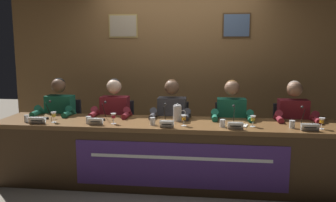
{
  "coord_description": "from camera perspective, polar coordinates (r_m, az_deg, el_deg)",
  "views": [
    {
      "loc": [
        0.49,
        -4.08,
        1.66
      ],
      "look_at": [
        0.0,
        0.0,
        1.01
      ],
      "focal_mm": 38.21,
      "sensor_mm": 36.0,
      "label": 1
    }
  ],
  "objects": [
    {
      "name": "panelist_far_left",
      "position": [
        4.96,
        -17.15,
        -2.43
      ],
      "size": [
        0.51,
        0.48,
        1.22
      ],
      "color": "black",
      "rests_on": "ground_plane"
    },
    {
      "name": "water_pitcher_central",
      "position": [
        4.26,
        1.52,
        -1.92
      ],
      "size": [
        0.15,
        0.1,
        0.21
      ],
      "color": "silver",
      "rests_on": "conference_table"
    },
    {
      "name": "water_cup_center",
      "position": [
        4.06,
        -2.47,
        -3.3
      ],
      "size": [
        0.06,
        0.06,
        0.08
      ],
      "color": "silver",
      "rests_on": "conference_table"
    },
    {
      "name": "juice_glass_far_left",
      "position": [
        4.38,
        -17.78,
        -2.16
      ],
      "size": [
        0.06,
        0.06,
        0.12
      ],
      "color": "white",
      "rests_on": "conference_table"
    },
    {
      "name": "chair_left",
      "position": [
        4.96,
        -7.99,
        -5.39
      ],
      "size": [
        0.44,
        0.44,
        0.89
      ],
      "color": "black",
      "rests_on": "ground_plane"
    },
    {
      "name": "conference_table",
      "position": [
        4.16,
        -0.12,
        -6.85
      ],
      "size": [
        4.09,
        0.74,
        0.76
      ],
      "color": "brown",
      "rests_on": "ground_plane"
    },
    {
      "name": "water_cup_right",
      "position": [
        4.0,
        8.68,
        -3.59
      ],
      "size": [
        0.06,
        0.06,
        0.08
      ],
      "color": "silver",
      "rests_on": "conference_table"
    },
    {
      "name": "juice_glass_left",
      "position": [
        4.14,
        -8.71,
        -2.46
      ],
      "size": [
        0.06,
        0.06,
        0.12
      ],
      "color": "white",
      "rests_on": "conference_table"
    },
    {
      "name": "nameplate_right",
      "position": [
        3.91,
        10.71,
        -3.9
      ],
      "size": [
        0.16,
        0.06,
        0.08
      ],
      "color": "white",
      "rests_on": "conference_table"
    },
    {
      "name": "chair_right",
      "position": [
        4.81,
        9.86,
        -5.91
      ],
      "size": [
        0.44,
        0.44,
        0.89
      ],
      "color": "black",
      "rests_on": "ground_plane"
    },
    {
      "name": "nameplate_far_left",
      "position": [
        4.38,
        -20.14,
        -2.92
      ],
      "size": [
        0.2,
        0.06,
        0.08
      ],
      "color": "white",
      "rests_on": "conference_table"
    },
    {
      "name": "chair_far_left",
      "position": [
        5.2,
        -16.12,
        -4.98
      ],
      "size": [
        0.44,
        0.44,
        0.89
      ],
      "color": "black",
      "rests_on": "ground_plane"
    },
    {
      "name": "panelist_right",
      "position": [
        4.55,
        10.08,
        -3.19
      ],
      "size": [
        0.51,
        0.48,
        1.22
      ],
      "color": "black",
      "rests_on": "ground_plane"
    },
    {
      "name": "water_cup_left",
      "position": [
        4.22,
        -12.57,
        -3.04
      ],
      "size": [
        0.06,
        0.06,
        0.08
      ],
      "color": "silver",
      "rests_on": "conference_table"
    },
    {
      "name": "water_cup_far_right",
      "position": [
        4.13,
        19.18,
        -3.59
      ],
      "size": [
        0.06,
        0.06,
        0.08
      ],
      "color": "silver",
      "rests_on": "conference_table"
    },
    {
      "name": "microphone_center",
      "position": [
        4.16,
        -0.59,
        -2.47
      ],
      "size": [
        0.06,
        0.17,
        0.22
      ],
      "color": "black",
      "rests_on": "conference_table"
    },
    {
      "name": "microphone_far_right",
      "position": [
        4.27,
        20.78,
        -2.77
      ],
      "size": [
        0.06,
        0.17,
        0.22
      ],
      "color": "black",
      "rests_on": "conference_table"
    },
    {
      "name": "microphone_left",
      "position": [
        4.39,
        -10.23,
        -2.0
      ],
      "size": [
        0.06,
        0.17,
        0.22
      ],
      "color": "black",
      "rests_on": "conference_table"
    },
    {
      "name": "panelist_left",
      "position": [
        4.71,
        -8.68,
        -2.73
      ],
      "size": [
        0.51,
        0.48,
        1.22
      ],
      "color": "black",
      "rests_on": "ground_plane"
    },
    {
      "name": "document_stack_right",
      "position": [
        4.09,
        11.04,
        -3.81
      ],
      "size": [
        0.24,
        0.19,
        0.01
      ],
      "color": "white",
      "rests_on": "conference_table"
    },
    {
      "name": "ground_plane",
      "position": [
        4.44,
        0.0,
        -12.93
      ],
      "size": [
        12.0,
        12.0,
        0.0
      ],
      "primitive_type": "plane",
      "color": "gray"
    },
    {
      "name": "juice_glass_right",
      "position": [
        4.06,
        13.4,
        -2.83
      ],
      "size": [
        0.06,
        0.06,
        0.12
      ],
      "color": "white",
      "rests_on": "conference_table"
    },
    {
      "name": "nameplate_center",
      "position": [
        3.92,
        -0.2,
        -3.69
      ],
      "size": [
        0.16,
        0.06,
        0.08
      ],
      "color": "white",
      "rests_on": "conference_table"
    },
    {
      "name": "panelist_center",
      "position": [
        4.57,
        0.53,
        -3.0
      ],
      "size": [
        0.51,
        0.48,
        1.22
      ],
      "color": "black",
      "rests_on": "ground_plane"
    },
    {
      "name": "chair_far_right",
      "position": [
        4.91,
        18.77,
        -5.95
      ],
      "size": [
        0.44,
        0.44,
        0.89
      ],
      "color": "black",
      "rests_on": "ground_plane"
    },
    {
      "name": "panelist_far_right",
      "position": [
        4.65,
        19.44,
        -3.29
      ],
      "size": [
        0.51,
        0.48,
        1.22
      ],
      "color": "black",
      "rests_on": "ground_plane"
    },
    {
      "name": "nameplate_left",
      "position": [
        4.13,
        -11.43,
        -3.22
      ],
      "size": [
        0.16,
        0.06,
        0.08
      ],
      "color": "white",
      "rests_on": "conference_table"
    },
    {
      "name": "juice_glass_center",
      "position": [
        4.0,
        2.54,
        -2.79
      ],
      "size": [
        0.06,
        0.06,
        0.12
      ],
      "color": "white",
      "rests_on": "conference_table"
    },
    {
      "name": "nameplate_far_right",
      "position": [
        4.06,
        21.71,
        -3.91
      ],
      "size": [
        0.18,
        0.06,
        0.08
      ],
      "color": "white",
      "rests_on": "conference_table"
    },
    {
      "name": "juice_glass_far_right",
      "position": [
        4.19,
        23.34,
        -2.98
      ],
      "size": [
        0.06,
        0.06,
        0.12
      ],
      "color": "white",
      "rests_on": "conference_table"
    },
    {
      "name": "microphone_far_left",
      "position": [
        4.64,
        -18.66,
        -1.75
      ],
      "size": [
        0.06,
        0.17,
        0.22
      ],
      "color": "black",
      "rests_on": "conference_table"
    },
    {
      "name": "chair_center",
      "position": [
        4.82,
        0.79,
        -5.72
      ],
      "size": [
        0.44,
        0.44,
        0.89
      ],
      "color": "black",
      "rests_on": "ground_plane"
    },
    {
      "name": "water_cup_far_left",
      "position": [
        4.51,
        -21.6,
        -2.68
      ],
      "size": [
        0.06,
        0.06,
        0.08
      ],
      "color": "silver",
      "rests_on": "conference_table"
    },
    {
      "name": "microphone_right",
      "position": [
        4.13,
        10.47,
        -2.7
      ],
      "size": [
        0.06,
        0.17,
        0.22
      ],
      "color": "black",
      "rests_on": "conference_table"
    },
    {
      "name": "wall_back_panelled",
      "position": [
        5.54,
        1.76,
        5.36
      ],
      "size": [
        5.29,
        0.14,
        2.6
      ],
      "color": "brown",
      "rests_on": "ground_plane"
    }
  ]
}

